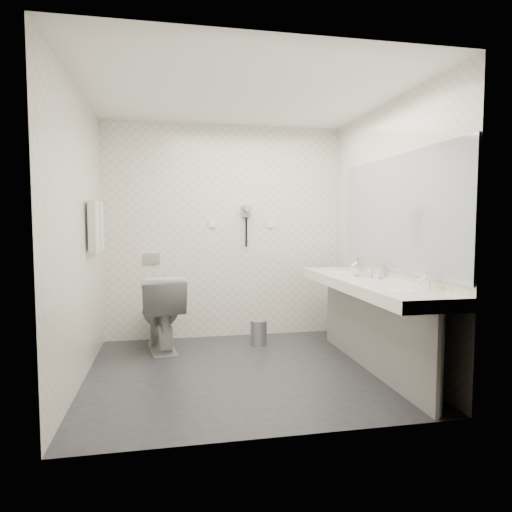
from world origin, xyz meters
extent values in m
plane|color=#28272D|center=(0.00, 0.00, 0.00)|extent=(2.80, 2.80, 0.00)
plane|color=white|center=(0.00, 0.00, 2.50)|extent=(2.80, 2.80, 0.00)
plane|color=white|center=(0.00, 1.30, 1.25)|extent=(2.80, 0.00, 2.80)
plane|color=white|center=(0.00, -1.30, 1.25)|extent=(2.80, 0.00, 2.80)
plane|color=white|center=(-1.40, 0.00, 1.25)|extent=(0.00, 2.60, 2.60)
plane|color=white|center=(1.40, 0.00, 1.25)|extent=(0.00, 2.60, 2.60)
cube|color=white|center=(1.12, -0.20, 0.80)|extent=(0.55, 2.20, 0.10)
cube|color=gray|center=(1.15, -0.20, 0.38)|extent=(0.03, 2.15, 0.75)
cylinder|color=silver|center=(1.18, -1.24, 0.38)|extent=(0.06, 0.06, 0.75)
cylinder|color=silver|center=(1.18, 0.84, 0.38)|extent=(0.06, 0.06, 0.75)
cube|color=#B2BCC6|center=(1.39, -0.20, 1.45)|extent=(0.02, 2.20, 1.05)
ellipsoid|color=white|center=(1.12, -0.85, 0.83)|extent=(0.40, 0.31, 0.05)
ellipsoid|color=white|center=(1.12, 0.45, 0.83)|extent=(0.40, 0.31, 0.05)
cylinder|color=silver|center=(1.32, -0.85, 0.92)|extent=(0.04, 0.04, 0.15)
cylinder|color=silver|center=(1.32, 0.45, 0.92)|extent=(0.04, 0.04, 0.15)
imported|color=white|center=(1.19, -0.10, 0.90)|extent=(0.07, 0.07, 0.11)
imported|color=white|center=(1.10, 0.01, 0.89)|extent=(0.10, 0.10, 0.09)
imported|color=white|center=(1.25, -0.19, 0.92)|extent=(0.05, 0.05, 0.13)
cylinder|color=silver|center=(1.35, 0.00, 0.91)|extent=(0.08, 0.08, 0.11)
cylinder|color=silver|center=(1.23, 0.15, 0.91)|extent=(0.07, 0.07, 0.12)
imported|color=white|center=(-0.75, 0.86, 0.41)|extent=(0.56, 0.86, 0.81)
cube|color=#B2B5BA|center=(-0.85, 1.29, 0.95)|extent=(0.18, 0.02, 0.12)
cylinder|color=#B2B5BA|center=(0.31, 0.83, 0.13)|extent=(0.24, 0.24, 0.26)
cylinder|color=#B2B5BA|center=(0.31, 0.83, 0.27)|extent=(0.19, 0.19, 0.02)
cylinder|color=silver|center=(-1.35, 0.55, 1.55)|extent=(0.02, 0.62, 0.02)
cube|color=silver|center=(-1.34, 0.41, 1.33)|extent=(0.07, 0.24, 0.48)
cube|color=silver|center=(-1.34, 0.69, 1.33)|extent=(0.07, 0.24, 0.48)
cube|color=#9B9CA1|center=(0.25, 1.27, 1.50)|extent=(0.10, 0.04, 0.14)
cylinder|color=#9B9CA1|center=(0.25, 1.20, 1.53)|extent=(0.08, 0.14, 0.08)
cylinder|color=black|center=(0.25, 1.26, 1.25)|extent=(0.02, 0.02, 0.35)
cube|color=white|center=(-0.15, 1.29, 1.35)|extent=(0.09, 0.02, 0.09)
cube|color=white|center=(0.55, 1.29, 1.35)|extent=(0.09, 0.02, 0.09)
camera|label=1|loc=(-0.66, -3.98, 1.37)|focal=31.40mm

